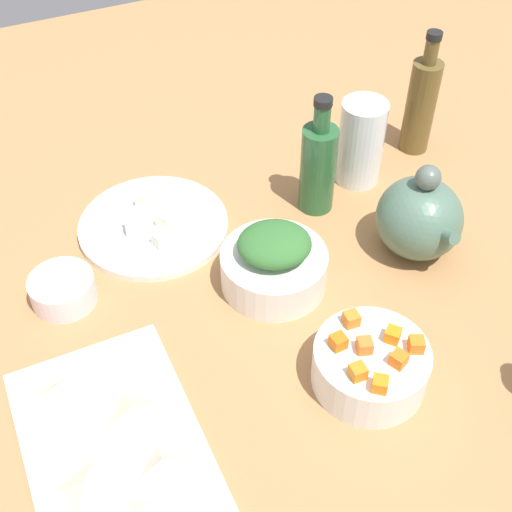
{
  "coord_description": "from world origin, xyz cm",
  "views": [
    {
      "loc": [
        61.67,
        -28.54,
        75.98
      ],
      "look_at": [
        0.0,
        0.0,
        8.0
      ],
      "focal_mm": 48.08,
      "sensor_mm": 36.0,
      "label": 1
    }
  ],
  "objects_px": {
    "plate_tofu": "(154,226)",
    "bowl_small_side": "(63,290)",
    "bowl_greens": "(274,269)",
    "bottle_0": "(421,104)",
    "drinking_glass_0": "(361,143)",
    "teapot": "(420,217)",
    "bowl_carrots": "(370,366)",
    "bottle_2": "(318,166)",
    "cutting_board": "(115,447)"
  },
  "relations": [
    {
      "from": "bowl_small_side",
      "to": "drinking_glass_0",
      "type": "distance_m",
      "value": 0.52
    },
    {
      "from": "cutting_board",
      "to": "bowl_greens",
      "type": "height_order",
      "value": "bowl_greens"
    },
    {
      "from": "bowl_carrots",
      "to": "drinking_glass_0",
      "type": "xyz_separation_m",
      "value": [
        -0.36,
        0.2,
        0.04
      ]
    },
    {
      "from": "plate_tofu",
      "to": "bowl_small_side",
      "type": "xyz_separation_m",
      "value": [
        0.09,
        -0.16,
        0.01
      ]
    },
    {
      "from": "bowl_small_side",
      "to": "drinking_glass_0",
      "type": "relative_size",
      "value": 0.62
    },
    {
      "from": "plate_tofu",
      "to": "bowl_small_side",
      "type": "relative_size",
      "value": 2.56
    },
    {
      "from": "teapot",
      "to": "cutting_board",
      "type": "bearing_deg",
      "value": -74.9
    },
    {
      "from": "teapot",
      "to": "drinking_glass_0",
      "type": "distance_m",
      "value": 0.18
    },
    {
      "from": "plate_tofu",
      "to": "teapot",
      "type": "bearing_deg",
      "value": 58.82
    },
    {
      "from": "bowl_greens",
      "to": "bowl_carrots",
      "type": "height_order",
      "value": "bowl_carrots"
    },
    {
      "from": "teapot",
      "to": "bottle_0",
      "type": "xyz_separation_m",
      "value": [
        -0.22,
        0.15,
        0.03
      ]
    },
    {
      "from": "plate_tofu",
      "to": "bottle_0",
      "type": "distance_m",
      "value": 0.5
    },
    {
      "from": "bowl_greens",
      "to": "drinking_glass_0",
      "type": "xyz_separation_m",
      "value": [
        -0.16,
        0.23,
        0.04
      ]
    },
    {
      "from": "cutting_board",
      "to": "bottle_0",
      "type": "bearing_deg",
      "value": 118.43
    },
    {
      "from": "bowl_carrots",
      "to": "bowl_greens",
      "type": "bearing_deg",
      "value": -170.1
    },
    {
      "from": "bowl_greens",
      "to": "bowl_small_side",
      "type": "bearing_deg",
      "value": -108.54
    },
    {
      "from": "bowl_small_side",
      "to": "bottle_2",
      "type": "relative_size",
      "value": 0.45
    },
    {
      "from": "bowl_greens",
      "to": "bottle_2",
      "type": "distance_m",
      "value": 0.19
    },
    {
      "from": "bottle_0",
      "to": "bottle_2",
      "type": "relative_size",
      "value": 1.1
    },
    {
      "from": "bottle_0",
      "to": "drinking_glass_0",
      "type": "bearing_deg",
      "value": -76.19
    },
    {
      "from": "bowl_greens",
      "to": "bottle_0",
      "type": "height_order",
      "value": "bottle_0"
    },
    {
      "from": "cutting_board",
      "to": "bottle_0",
      "type": "distance_m",
      "value": 0.75
    },
    {
      "from": "teapot",
      "to": "bottle_2",
      "type": "height_order",
      "value": "bottle_2"
    },
    {
      "from": "teapot",
      "to": "bowl_carrots",
      "type": "bearing_deg",
      "value": -46.77
    },
    {
      "from": "cutting_board",
      "to": "teapot",
      "type": "height_order",
      "value": "teapot"
    },
    {
      "from": "bowl_carrots",
      "to": "drinking_glass_0",
      "type": "bearing_deg",
      "value": 151.21
    },
    {
      "from": "bowl_small_side",
      "to": "teapot",
      "type": "relative_size",
      "value": 0.59
    },
    {
      "from": "cutting_board",
      "to": "bottle_0",
      "type": "xyz_separation_m",
      "value": [
        -0.36,
        0.66,
        0.09
      ]
    },
    {
      "from": "bottle_2",
      "to": "bowl_carrots",
      "type": "bearing_deg",
      "value": -17.16
    },
    {
      "from": "bottle_2",
      "to": "drinking_glass_0",
      "type": "height_order",
      "value": "bottle_2"
    },
    {
      "from": "bowl_carrots",
      "to": "bottle_0",
      "type": "relative_size",
      "value": 0.66
    },
    {
      "from": "bottle_2",
      "to": "drinking_glass_0",
      "type": "bearing_deg",
      "value": 108.72
    },
    {
      "from": "cutting_board",
      "to": "plate_tofu",
      "type": "xyz_separation_m",
      "value": [
        -0.35,
        0.17,
        0.0
      ]
    },
    {
      "from": "drinking_glass_0",
      "to": "bowl_greens",
      "type": "bearing_deg",
      "value": -55.69
    },
    {
      "from": "bowl_small_side",
      "to": "drinking_glass_0",
      "type": "height_order",
      "value": "drinking_glass_0"
    },
    {
      "from": "plate_tofu",
      "to": "bowl_carrots",
      "type": "relative_size",
      "value": 1.61
    },
    {
      "from": "teapot",
      "to": "drinking_glass_0",
      "type": "bearing_deg",
      "value": 176.96
    },
    {
      "from": "bowl_greens",
      "to": "bottle_2",
      "type": "height_order",
      "value": "bottle_2"
    },
    {
      "from": "drinking_glass_0",
      "to": "plate_tofu",
      "type": "bearing_deg",
      "value": -93.87
    },
    {
      "from": "bowl_carrots",
      "to": "teapot",
      "type": "xyz_separation_m",
      "value": [
        -0.18,
        0.19,
        0.03
      ]
    },
    {
      "from": "plate_tofu",
      "to": "teapot",
      "type": "height_order",
      "value": "teapot"
    },
    {
      "from": "cutting_board",
      "to": "teapot",
      "type": "xyz_separation_m",
      "value": [
        -0.14,
        0.51,
        0.06
      ]
    },
    {
      "from": "drinking_glass_0",
      "to": "teapot",
      "type": "bearing_deg",
      "value": -3.04
    },
    {
      "from": "bottle_0",
      "to": "drinking_glass_0",
      "type": "relative_size",
      "value": 1.51
    },
    {
      "from": "bowl_carrots",
      "to": "drinking_glass_0",
      "type": "distance_m",
      "value": 0.42
    },
    {
      "from": "teapot",
      "to": "bottle_0",
      "type": "distance_m",
      "value": 0.26
    },
    {
      "from": "bowl_greens",
      "to": "bottle_0",
      "type": "distance_m",
      "value": 0.42
    },
    {
      "from": "plate_tofu",
      "to": "drinking_glass_0",
      "type": "bearing_deg",
      "value": 86.13
    },
    {
      "from": "bowl_greens",
      "to": "drinking_glass_0",
      "type": "bearing_deg",
      "value": 124.31
    },
    {
      "from": "plate_tofu",
      "to": "bottle_2",
      "type": "relative_size",
      "value": 1.16
    }
  ]
}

